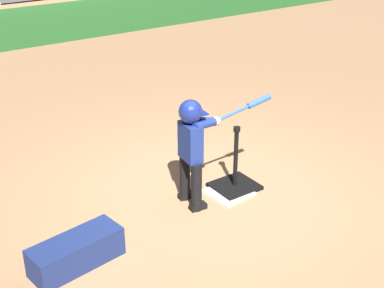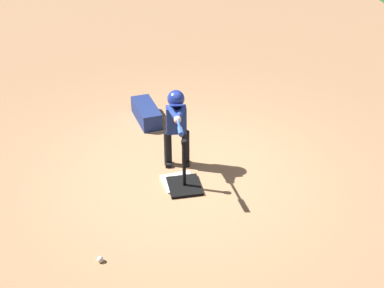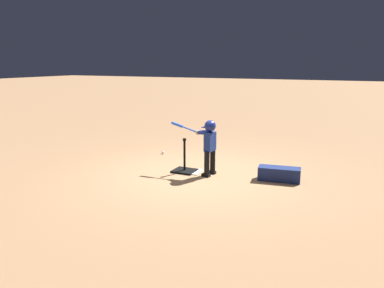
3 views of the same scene
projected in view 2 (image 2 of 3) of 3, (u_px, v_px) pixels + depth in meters
name	position (u px, v px, depth m)	size (l,w,h in m)	color
ground_plane	(186.00, 175.00, 7.65)	(90.00, 90.00, 0.00)	#AD7F56
home_plate	(179.00, 182.00, 7.48)	(0.44, 0.44, 0.02)	white
batting_tee	(184.00, 182.00, 7.34)	(0.49, 0.44, 0.75)	black
batter_child	(176.00, 120.00, 7.47)	(1.09, 0.38, 1.19)	black
baseball	(100.00, 259.00, 6.12)	(0.07, 0.07, 0.07)	white
equipment_bag	(146.00, 113.00, 8.97)	(0.84, 0.32, 0.28)	navy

